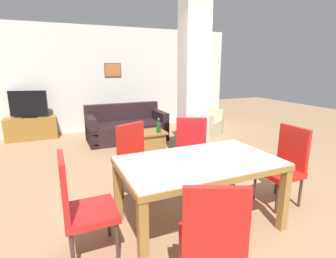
{
  "coord_description": "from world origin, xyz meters",
  "views": [
    {
      "loc": [
        -1.35,
        -2.24,
        1.73
      ],
      "look_at": [
        0.0,
        0.82,
        0.91
      ],
      "focal_mm": 28.0,
      "sensor_mm": 36.0,
      "label": 1
    }
  ],
  "objects_px": {
    "dining_chair_head_right": "(284,163)",
    "armchair": "(200,125)",
    "coffee_table": "(146,142)",
    "standing_person": "(189,98)",
    "sofa": "(126,128)",
    "dining_chair_far_left": "(137,159)",
    "floor_lamp": "(189,73)",
    "bottle": "(159,127)",
    "tv_stand": "(32,128)",
    "dining_chair_far_right": "(192,151)",
    "dining_table": "(199,173)",
    "dining_chair_near_left": "(212,239)",
    "dining_chair_head_left": "(80,204)",
    "tv_screen": "(28,104)"
  },
  "relations": [
    {
      "from": "coffee_table",
      "to": "standing_person",
      "type": "height_order",
      "value": "standing_person"
    },
    {
      "from": "dining_chair_head_right",
      "to": "floor_lamp",
      "type": "bearing_deg",
      "value": -11.98
    },
    {
      "from": "dining_chair_near_left",
      "to": "bottle",
      "type": "distance_m",
      "value": 3.42
    },
    {
      "from": "tv_screen",
      "to": "dining_chair_head_left",
      "type": "bearing_deg",
      "value": 114.14
    },
    {
      "from": "bottle",
      "to": "tv_stand",
      "type": "bearing_deg",
      "value": 137.51
    },
    {
      "from": "dining_chair_far_left",
      "to": "dining_chair_near_left",
      "type": "distance_m",
      "value": 1.77
    },
    {
      "from": "dining_chair_far_right",
      "to": "armchair",
      "type": "xyz_separation_m",
      "value": [
        1.53,
        2.35,
        -0.24
      ]
    },
    {
      "from": "dining_chair_head_right",
      "to": "standing_person",
      "type": "distance_m",
      "value": 2.76
    },
    {
      "from": "dining_chair_far_left",
      "to": "floor_lamp",
      "type": "bearing_deg",
      "value": -152.28
    },
    {
      "from": "dining_chair_near_left",
      "to": "dining_chair_head_right",
      "type": "relative_size",
      "value": 1.0
    },
    {
      "from": "dining_chair_head_right",
      "to": "dining_chair_far_right",
      "type": "bearing_deg",
      "value": 42.82
    },
    {
      "from": "dining_table",
      "to": "dining_chair_near_left",
      "type": "relative_size",
      "value": 1.68
    },
    {
      "from": "dining_chair_near_left",
      "to": "sofa",
      "type": "xyz_separation_m",
      "value": [
        0.59,
        4.54,
        -0.25
      ]
    },
    {
      "from": "dining_chair_far_left",
      "to": "armchair",
      "type": "xyz_separation_m",
      "value": [
        2.34,
        2.36,
        -0.24
      ]
    },
    {
      "from": "dining_table",
      "to": "floor_lamp",
      "type": "bearing_deg",
      "value": 63.05
    },
    {
      "from": "dining_chair_far_left",
      "to": "standing_person",
      "type": "height_order",
      "value": "standing_person"
    },
    {
      "from": "armchair",
      "to": "dining_chair_head_left",
      "type": "bearing_deg",
      "value": 7.64
    },
    {
      "from": "dining_chair_head_left",
      "to": "coffee_table",
      "type": "xyz_separation_m",
      "value": [
        1.5,
        2.57,
        -0.31
      ]
    },
    {
      "from": "dining_table",
      "to": "coffee_table",
      "type": "xyz_separation_m",
      "value": [
        0.28,
        2.57,
        -0.39
      ]
    },
    {
      "from": "tv_screen",
      "to": "standing_person",
      "type": "relative_size",
      "value": 0.46
    },
    {
      "from": "dining_chair_near_left",
      "to": "dining_chair_head_left",
      "type": "xyz_separation_m",
      "value": [
        -0.81,
        0.88,
        0.0
      ]
    },
    {
      "from": "dining_chair_far_right",
      "to": "tv_stand",
      "type": "relative_size",
      "value": 0.89
    },
    {
      "from": "armchair",
      "to": "tv_stand",
      "type": "xyz_separation_m",
      "value": [
        -3.81,
        1.35,
        -0.02
      ]
    },
    {
      "from": "dining_chair_far_left",
      "to": "dining_chair_far_right",
      "type": "height_order",
      "value": "same"
    },
    {
      "from": "floor_lamp",
      "to": "coffee_table",
      "type": "bearing_deg",
      "value": -138.73
    },
    {
      "from": "sofa",
      "to": "tv_stand",
      "type": "relative_size",
      "value": 1.6
    },
    {
      "from": "dining_chair_head_left",
      "to": "floor_lamp",
      "type": "distance_m",
      "value": 5.46
    },
    {
      "from": "dining_chair_near_left",
      "to": "sofa",
      "type": "height_order",
      "value": "dining_chair_near_left"
    },
    {
      "from": "dining_chair_head_right",
      "to": "armchair",
      "type": "relative_size",
      "value": 0.78
    },
    {
      "from": "bottle",
      "to": "dining_chair_near_left",
      "type": "bearing_deg",
      "value": -105.51
    },
    {
      "from": "dining_table",
      "to": "standing_person",
      "type": "relative_size",
      "value": 0.93
    },
    {
      "from": "dining_chair_head_left",
      "to": "bottle",
      "type": "height_order",
      "value": "dining_chair_head_left"
    },
    {
      "from": "dining_chair_near_left",
      "to": "tv_stand",
      "type": "relative_size",
      "value": 0.89
    },
    {
      "from": "tv_stand",
      "to": "sofa",
      "type": "bearing_deg",
      "value": -24.57
    },
    {
      "from": "coffee_table",
      "to": "standing_person",
      "type": "xyz_separation_m",
      "value": [
        1.04,
        0.14,
        0.81
      ]
    },
    {
      "from": "bottle",
      "to": "dining_table",
      "type": "bearing_deg",
      "value": -101.83
    },
    {
      "from": "dining_chair_head_left",
      "to": "dining_chair_near_left",
      "type": "bearing_deg",
      "value": 42.48
    },
    {
      "from": "dining_chair_far_right",
      "to": "standing_person",
      "type": "height_order",
      "value": "standing_person"
    },
    {
      "from": "dining_chair_far_right",
      "to": "sofa",
      "type": "height_order",
      "value": "dining_chair_far_right"
    },
    {
      "from": "dining_chair_near_left",
      "to": "dining_chair_far_right",
      "type": "height_order",
      "value": "same"
    },
    {
      "from": "dining_chair_far_right",
      "to": "dining_chair_head_left",
      "type": "bearing_deg",
      "value": 53.42
    },
    {
      "from": "dining_chair_head_right",
      "to": "bottle",
      "type": "bearing_deg",
      "value": 16.91
    },
    {
      "from": "bottle",
      "to": "dining_chair_head_left",
      "type": "bearing_deg",
      "value": -125.43
    },
    {
      "from": "dining_chair_far_right",
      "to": "tv_screen",
      "type": "xyz_separation_m",
      "value": [
        -2.28,
        3.7,
        0.31
      ]
    },
    {
      "from": "sofa",
      "to": "standing_person",
      "type": "distance_m",
      "value": 1.67
    },
    {
      "from": "dining_chair_far_right",
      "to": "tv_screen",
      "type": "bearing_deg",
      "value": -33.91
    },
    {
      "from": "dining_chair_far_right",
      "to": "bottle",
      "type": "xyz_separation_m",
      "value": [
        0.1,
        1.52,
        0.01
      ]
    },
    {
      "from": "dining_table",
      "to": "bottle",
      "type": "height_order",
      "value": "dining_table"
    },
    {
      "from": "dining_chair_near_left",
      "to": "sofa",
      "type": "relative_size",
      "value": 0.55
    },
    {
      "from": "dining_chair_head_left",
      "to": "tv_screen",
      "type": "bearing_deg",
      "value": -171.83
    }
  ]
}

